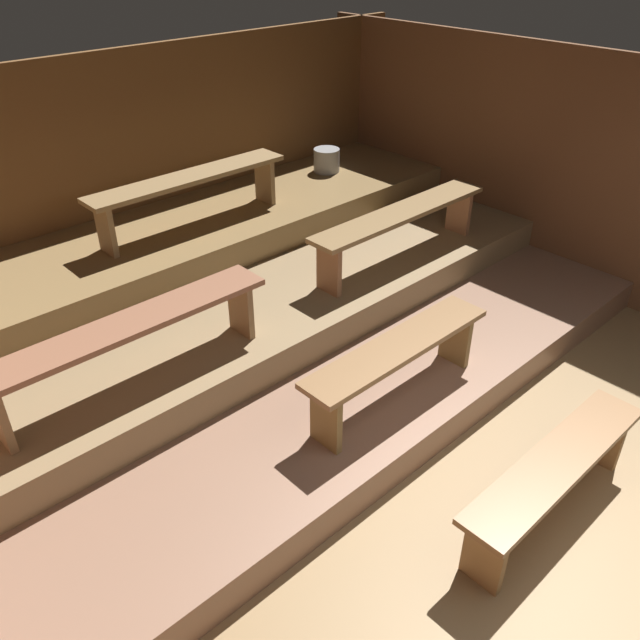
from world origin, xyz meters
The scene contains 12 objects.
ground centered at (0.00, 2.56, -0.04)m, with size 6.85×5.92×0.08m, color olive.
wall_back centered at (0.00, 5.15, 1.13)m, with size 6.85×0.06×2.26m, color brown.
wall_right centered at (3.05, 2.56, 1.13)m, with size 0.06×5.92×2.26m, color brown.
platform_lower centered at (0.00, 3.27, 0.13)m, with size 6.05×3.69×0.27m, color #8A654E.
platform_middle centered at (0.00, 3.84, 0.40)m, with size 6.05×2.55×0.27m, color olive.
platform_upper centered at (0.00, 4.46, 0.67)m, with size 6.05×1.32×0.27m, color olive.
bench_floor_center centered at (0.13, 0.63, 0.38)m, with size 1.64×0.32×0.48m.
bench_lower_center centered at (0.05, 1.84, 0.65)m, with size 1.62×0.32×0.48m.
bench_middle_left centered at (-1.35, 2.96, 0.92)m, with size 2.02×0.32×0.48m.
bench_middle_right centered at (1.35, 2.96, 0.92)m, with size 2.02×0.32×0.48m.
bench_upper_center centered at (0.08, 4.37, 1.19)m, with size 1.94×0.32×0.48m.
pail_upper centered at (1.99, 4.60, 0.93)m, with size 0.29×0.29×0.25m, color gray.
Camera 1 is at (-2.82, -0.44, 3.25)m, focal length 36.08 mm.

